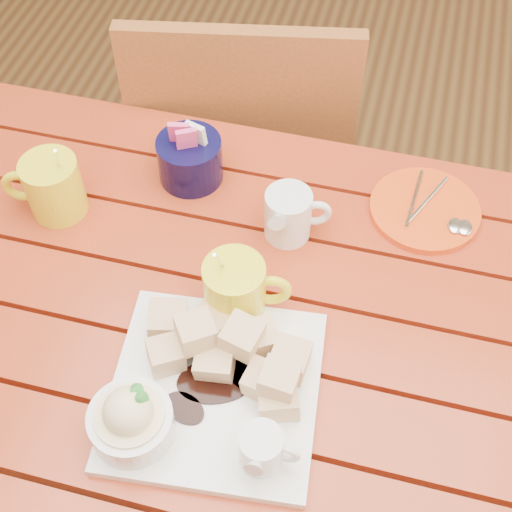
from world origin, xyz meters
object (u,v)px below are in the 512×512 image
(table, at_px, (246,359))
(chair_far, at_px, (246,156))
(dessert_plate, at_px, (200,390))
(orange_saucer, at_px, (426,210))
(coffee_mug_left, at_px, (52,186))
(coffee_mug_right, at_px, (237,289))

(table, distance_m, chair_far, 0.60)
(dessert_plate, relative_size, orange_saucer, 1.68)
(dessert_plate, xyz_separation_m, coffee_mug_left, (-0.32, 0.27, 0.02))
(coffee_mug_left, height_order, chair_far, chair_far)
(dessert_plate, bearing_deg, table, 79.56)
(table, xyz_separation_m, orange_saucer, (0.23, 0.27, 0.11))
(table, relative_size, coffee_mug_right, 8.20)
(dessert_plate, xyz_separation_m, orange_saucer, (0.25, 0.41, -0.03))
(dessert_plate, bearing_deg, coffee_mug_right, 87.30)
(coffee_mug_left, xyz_separation_m, orange_saucer, (0.57, 0.14, -0.05))
(table, height_order, dessert_plate, dessert_plate)
(dessert_plate, xyz_separation_m, chair_far, (-0.13, 0.69, -0.27))
(coffee_mug_right, bearing_deg, chair_far, 90.90)
(dessert_plate, relative_size, coffee_mug_right, 2.03)
(coffee_mug_left, xyz_separation_m, coffee_mug_right, (0.33, -0.12, -0.00))
(dessert_plate, height_order, coffee_mug_right, coffee_mug_right)
(coffee_mug_left, relative_size, orange_saucer, 0.85)
(orange_saucer, bearing_deg, table, -129.80)
(dessert_plate, relative_size, coffee_mug_left, 1.99)
(dessert_plate, relative_size, chair_far, 0.33)
(coffee_mug_right, xyz_separation_m, chair_far, (-0.13, 0.54, -0.29))
(table, relative_size, dessert_plate, 4.04)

